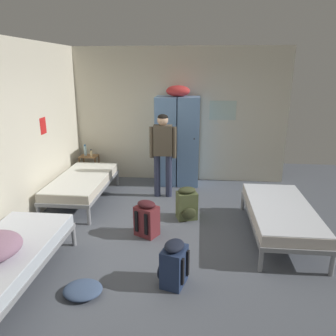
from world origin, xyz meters
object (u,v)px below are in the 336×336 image
object	(u,v)px
locker_bank	(178,139)
clothes_pile_denim	(83,290)
bed_left_front	(5,256)
backpack_navy	(173,264)
lotion_bottle	(91,153)
bed_right	(281,213)
shelf_unit	(90,166)
bed_left_rear	(82,182)
water_bottle	(85,150)
backpack_maroon	(147,219)
person_traveler	(163,148)
backpack_olive	(187,204)

from	to	relation	value
locker_bank	clothes_pile_denim	size ratio (longest dim) A/B	4.72
bed_left_front	backpack_navy	distance (m)	1.90
lotion_bottle	bed_right	bearing A→B (deg)	-30.90
shelf_unit	bed_left_rear	size ratio (longest dim) A/B	0.30
shelf_unit	locker_bank	bearing A→B (deg)	0.29
water_bottle	backpack_maroon	bearing A→B (deg)	-53.29
locker_bank	clothes_pile_denim	bearing A→B (deg)	-101.97
bed_left_front	bed_right	xyz separation A→B (m)	(3.35, 1.48, 0.00)
locker_bank	shelf_unit	xyz separation A→B (m)	(-1.93, -0.01, -0.62)
backpack_maroon	shelf_unit	bearing A→B (deg)	125.65
person_traveler	backpack_maroon	bearing A→B (deg)	-92.30
person_traveler	lotion_bottle	xyz separation A→B (m)	(-1.64, 0.71, -0.33)
bed_left_rear	clothes_pile_denim	size ratio (longest dim) A/B	4.34
locker_bank	person_traveler	size ratio (longest dim) A/B	1.29
backpack_navy	bed_left_front	bearing A→B (deg)	-173.44
bed_right	backpack_olive	world-z (taller)	backpack_olive
person_traveler	backpack_maroon	size ratio (longest dim) A/B	2.91
shelf_unit	person_traveler	distance (m)	1.97
person_traveler	bed_left_front	bearing A→B (deg)	-116.92
person_traveler	clothes_pile_denim	xyz separation A→B (m)	(-0.56, -2.95, -0.91)
clothes_pile_denim	lotion_bottle	bearing A→B (deg)	106.42
backpack_olive	lotion_bottle	bearing A→B (deg)	142.30
lotion_bottle	backpack_maroon	size ratio (longest dim) A/B	0.28
bed_left_rear	lotion_bottle	world-z (taller)	lotion_bottle
shelf_unit	clothes_pile_denim	size ratio (longest dim) A/B	1.30
bed_right	backpack_olive	xyz separation A→B (m)	(-1.39, 0.46, -0.12)
backpack_olive	backpack_navy	bearing A→B (deg)	-92.74
bed_right	person_traveler	distance (m)	2.42
bed_left_rear	lotion_bottle	xyz separation A→B (m)	(-0.18, 1.11, 0.26)
backpack_maroon	clothes_pile_denim	distance (m)	1.50
clothes_pile_denim	bed_left_rear	bearing A→B (deg)	109.41
person_traveler	clothes_pile_denim	world-z (taller)	person_traveler
backpack_navy	clothes_pile_denim	xyz separation A→B (m)	(-0.98, -0.28, -0.21)
backpack_maroon	backpack_navy	world-z (taller)	same
shelf_unit	bed_right	xyz separation A→B (m)	(3.60, -2.15, 0.04)
bed_right	locker_bank	bearing A→B (deg)	127.62
bed_left_rear	bed_left_front	bearing A→B (deg)	-90.00
backpack_maroon	backpack_olive	bearing A→B (deg)	46.76
bed_left_front	water_bottle	bearing A→B (deg)	95.16
bed_left_front	backpack_olive	world-z (taller)	backpack_olive
backpack_olive	clothes_pile_denim	bearing A→B (deg)	-118.07
shelf_unit	backpack_maroon	bearing A→B (deg)	-54.35
lotion_bottle	clothes_pile_denim	xyz separation A→B (m)	(1.08, -3.66, -0.59)
bed_right	clothes_pile_denim	bearing A→B (deg)	-147.81
water_bottle	backpack_olive	bearing A→B (deg)	-36.82
backpack_olive	bed_left_front	bearing A→B (deg)	-135.46
water_bottle	lotion_bottle	xyz separation A→B (m)	(0.15, -0.06, -0.04)
bed_left_front	bed_right	world-z (taller)	same
bed_left_front	bed_right	size ratio (longest dim) A/B	1.00
bed_left_front	clothes_pile_denim	distance (m)	0.96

